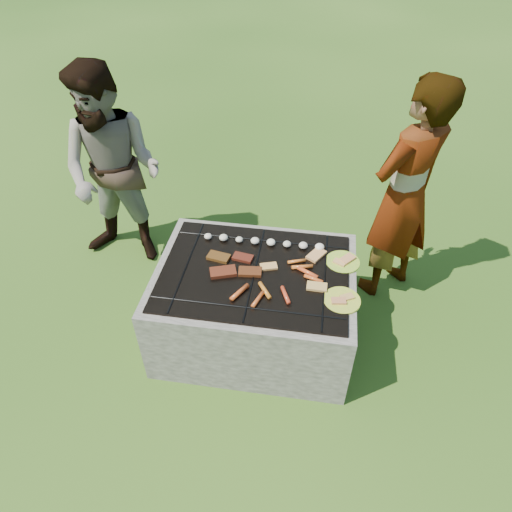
{
  "coord_description": "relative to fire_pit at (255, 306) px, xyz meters",
  "views": [
    {
      "loc": [
        0.34,
        -2.13,
        2.62
      ],
      "look_at": [
        0.0,
        0.05,
        0.7
      ],
      "focal_mm": 32.0,
      "sensor_mm": 36.0,
      "label": 1
    }
  ],
  "objects": [
    {
      "name": "bystander",
      "position": [
        -1.2,
        0.71,
        0.54
      ],
      "size": [
        0.85,
        0.69,
        1.64
      ],
      "primitive_type": "imported",
      "rotation": [
        0.0,
        0.0,
        -0.09
      ],
      "color": "gray",
      "rests_on": "ground"
    },
    {
      "name": "pork_slabs",
      "position": [
        -0.15,
        0.02,
        0.34
      ],
      "size": [
        0.39,
        0.28,
        0.02
      ],
      "color": "brown",
      "rests_on": "fire_pit"
    },
    {
      "name": "fire_pit",
      "position": [
        0.0,
        0.0,
        0.0
      ],
      "size": [
        1.3,
        1.0,
        0.62
      ],
      "color": "#A19B8F",
      "rests_on": "ground"
    },
    {
      "name": "sausages",
      "position": [
        0.18,
        -0.1,
        0.34
      ],
      "size": [
        0.55,
        0.48,
        0.03
      ],
      "color": "orange",
      "rests_on": "fire_pit"
    },
    {
      "name": "lawn",
      "position": [
        0.0,
        0.0,
        -0.28
      ],
      "size": [
        60.0,
        60.0,
        0.0
      ],
      "primitive_type": "plane",
      "color": "#224611",
      "rests_on": "ground"
    },
    {
      "name": "bread_on_grate",
      "position": [
        0.32,
        0.08,
        0.34
      ],
      "size": [
        0.44,
        0.42,
        0.02
      ],
      "color": "tan",
      "rests_on": "fire_pit"
    },
    {
      "name": "mushrooms",
      "position": [
        0.04,
        0.28,
        0.35
      ],
      "size": [
        0.84,
        0.06,
        0.04
      ],
      "color": "beige",
      "rests_on": "fire_pit"
    },
    {
      "name": "cook",
      "position": [
        0.95,
        0.67,
        0.57
      ],
      "size": [
        0.73,
        0.72,
        1.7
      ],
      "primitive_type": "imported",
      "rotation": [
        0.0,
        0.0,
        3.88
      ],
      "color": "#A6948A",
      "rests_on": "ground"
    },
    {
      "name": "plate_near",
      "position": [
        0.56,
        -0.17,
        0.33
      ],
      "size": [
        0.29,
        0.29,
        0.03
      ],
      "color": "yellow",
      "rests_on": "fire_pit"
    },
    {
      "name": "plate_far",
      "position": [
        0.56,
        0.18,
        0.33
      ],
      "size": [
        0.29,
        0.29,
        0.03
      ],
      "color": "yellow",
      "rests_on": "fire_pit"
    }
  ]
}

